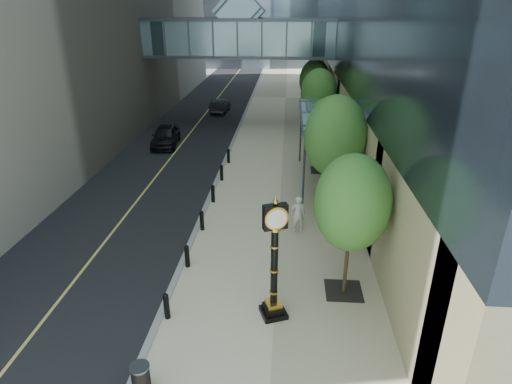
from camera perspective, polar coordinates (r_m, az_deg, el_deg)
ground at (r=14.70m, az=-1.93°, el=-19.58°), size 320.00×320.00×0.00m
road at (r=52.28m, az=-5.03°, el=12.51°), size 8.00×180.00×0.02m
sidewalk at (r=51.62m, az=3.99°, el=12.42°), size 8.00×180.00×0.06m
curb at (r=51.80m, az=-0.55°, el=12.52°), size 0.25×180.00×0.07m
skywalk at (r=38.94m, az=-2.16°, el=20.21°), size 17.00×4.20×5.80m
entrance_canopy at (r=25.42m, az=9.30°, el=10.01°), size 3.00×8.00×4.38m
bollard_row at (r=22.20m, az=-6.44°, el=-1.99°), size 0.20×16.20×0.90m
street_trees at (r=27.23m, az=9.23°, el=10.24°), size 3.02×28.70×6.21m
street_clock at (r=14.53m, az=2.44°, el=-10.10°), size 1.08×1.08×4.47m
trash_bin at (r=13.37m, az=-15.06°, el=-23.04°), size 0.54×0.54×0.90m
pedestrian at (r=20.34m, az=5.62°, el=-2.97°), size 0.73×0.53×1.86m
car_near at (r=34.06m, az=-11.97°, el=7.37°), size 2.25×4.70×1.55m
car_far at (r=44.42m, az=-4.80°, el=11.43°), size 1.69×4.21×1.36m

